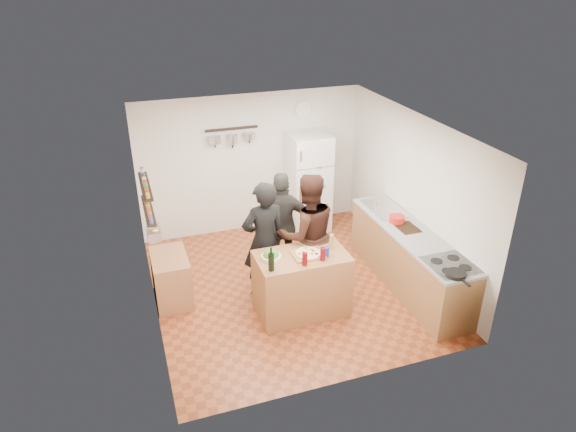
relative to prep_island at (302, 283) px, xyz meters
name	(u,v)px	position (x,y,z in m)	size (l,w,h in m)	color
room_shell	(282,202)	(0.05, 1.02, 0.79)	(4.20, 4.20, 4.20)	brown
prep_island	(302,283)	(0.00, 0.00, 0.00)	(1.25, 0.72, 0.91)	#935936
pizza_board	(308,254)	(0.08, -0.02, 0.47)	(0.42, 0.34, 0.02)	#8E5D33
pizza	(308,253)	(0.08, -0.02, 0.48)	(0.34, 0.34, 0.02)	beige
salad_bowl	(271,257)	(-0.42, 0.05, 0.48)	(0.26, 0.26, 0.05)	silver
wine_bottle	(271,262)	(-0.50, -0.22, 0.58)	(0.08, 0.08, 0.24)	black
wine_glass_near	(305,259)	(-0.05, -0.24, 0.54)	(0.07, 0.07, 0.18)	#56070B
wine_glass_far	(323,254)	(0.22, -0.20, 0.54)	(0.07, 0.07, 0.18)	#5B070E
pepper_mill	(331,243)	(0.45, 0.05, 0.54)	(0.06, 0.06, 0.18)	#A67A45
salt_canister	(326,252)	(0.30, -0.12, 0.52)	(0.08, 0.08, 0.13)	navy
person_left	(264,241)	(-0.36, 0.57, 0.45)	(0.66, 0.43, 1.80)	black
person_center	(307,234)	(0.27, 0.49, 0.48)	(0.91, 0.71, 1.87)	black
person_back	(282,225)	(0.06, 1.03, 0.40)	(1.00, 0.42, 1.70)	#282623
counter_run	(409,260)	(1.75, 0.08, -0.01)	(0.63, 2.63, 0.90)	#9E7042
stove_top	(451,265)	(1.75, -0.87, 0.46)	(0.60, 0.62, 0.02)	white
skillet	(456,274)	(1.65, -1.11, 0.49)	(0.26, 0.26, 0.05)	black
sink	(384,209)	(1.75, 0.93, 0.46)	(0.50, 0.80, 0.03)	silver
cutting_board	(407,228)	(1.75, 0.23, 0.46)	(0.30, 0.40, 0.02)	brown
red_bowl	(397,219)	(1.70, 0.45, 0.51)	(0.23, 0.23, 0.10)	red
fridge	(308,182)	(1.00, 2.38, 0.45)	(0.70, 0.68, 1.80)	white
wall_clock	(303,109)	(1.00, 2.71, 1.69)	(0.30, 0.30, 0.03)	silver
spice_shelf_lower	(149,210)	(-1.88, 0.83, 1.04)	(0.12, 1.00, 0.03)	black
spice_shelf_upper	(145,186)	(-1.88, 0.83, 1.40)	(0.12, 1.00, 0.03)	black
produce_basket	(154,233)	(-1.85, 0.83, 0.69)	(0.18, 0.35, 0.14)	silver
side_table	(171,278)	(-1.69, 0.86, -0.09)	(0.50, 0.80, 0.73)	#AA6E47
pot_rack	(232,129)	(-0.30, 2.63, 1.49)	(0.90, 0.04, 0.04)	black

